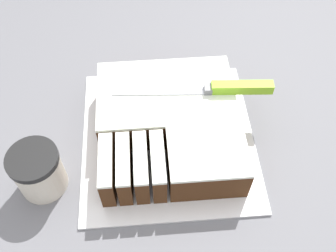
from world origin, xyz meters
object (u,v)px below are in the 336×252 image
at_px(cake, 170,124).
at_px(coffee_cup, 38,171).
at_px(knife, 226,88).
at_px(cake_board, 168,138).

bearing_deg(cake, coffee_cup, -160.14).
relative_size(knife, coffee_cup, 3.29).
relative_size(cake_board, knife, 1.14).
bearing_deg(cake_board, coffee_cup, -160.74).
bearing_deg(cake_board, cake, 47.78).
height_order(cake_board, cake, cake).
bearing_deg(knife, cake_board, 25.79).
distance_m(knife, coffee_cup, 0.41).
bearing_deg(knife, cake, 24.61).
xyz_separation_m(knife, coffee_cup, (-0.38, -0.14, -0.05)).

